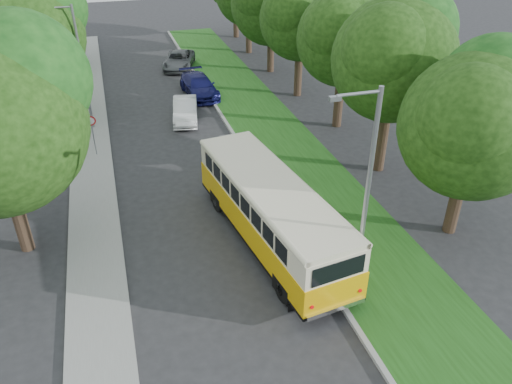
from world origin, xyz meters
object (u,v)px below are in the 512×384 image
object	(u,v)px
vintage_bus	(271,213)
car_silver	(232,153)
lamppost_far	(80,64)
car_blue	(199,86)
car_white	(185,110)
lamppost_near	(365,194)
car_grey	(179,60)

from	to	relation	value
vintage_bus	car_silver	xyz separation A→B (m)	(0.29, 7.48, -0.86)
lamppost_far	vintage_bus	xyz separation A→B (m)	(7.03, -14.58, -2.61)
car_silver	car_blue	distance (m)	11.08
car_silver	car_white	distance (m)	6.90
car_blue	car_white	bearing A→B (deg)	-116.22
lamppost_far	car_white	bearing A→B (deg)	-3.35
lamppost_near	car_silver	xyz separation A→B (m)	(-1.58, 11.40, -3.72)
lamppost_far	vintage_bus	world-z (taller)	lamppost_far
car_silver	car_blue	bearing A→B (deg)	95.02
car_silver	car_grey	world-z (taller)	car_grey
lamppost_near	lamppost_far	world-z (taller)	lamppost_near
car_blue	vintage_bus	bearing A→B (deg)	-95.99
lamppost_near	vintage_bus	bearing A→B (deg)	115.54
lamppost_near	vintage_bus	world-z (taller)	lamppost_near
vintage_bus	car_blue	world-z (taller)	vintage_bus
lamppost_near	car_silver	distance (m)	12.10
vintage_bus	car_grey	world-z (taller)	vintage_bus
car_silver	car_blue	size ratio (longest dim) A/B	0.75
lamppost_near	lamppost_far	distance (m)	20.53
lamppost_far	car_grey	distance (m)	13.75
lamppost_near	car_grey	size ratio (longest dim) A/B	1.63
car_blue	lamppost_far	bearing A→B (deg)	-156.62
car_blue	car_grey	xyz separation A→B (m)	(-0.31, 7.10, -0.05)
car_white	car_silver	bearing A→B (deg)	-68.03
lamppost_far	car_silver	xyz separation A→B (m)	(7.33, -7.10, -3.47)
lamppost_far	car_white	world-z (taller)	lamppost_far
lamppost_far	car_grey	xyz separation A→B (m)	(7.39, 11.07, -3.43)
car_blue	lamppost_near	bearing A→B (deg)	-90.87
vintage_bus	car_white	bearing A→B (deg)	86.63
vintage_bus	car_grey	distance (m)	25.67
lamppost_near	car_grey	bearing A→B (deg)	92.94
lamppost_near	vintage_bus	distance (m)	5.20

